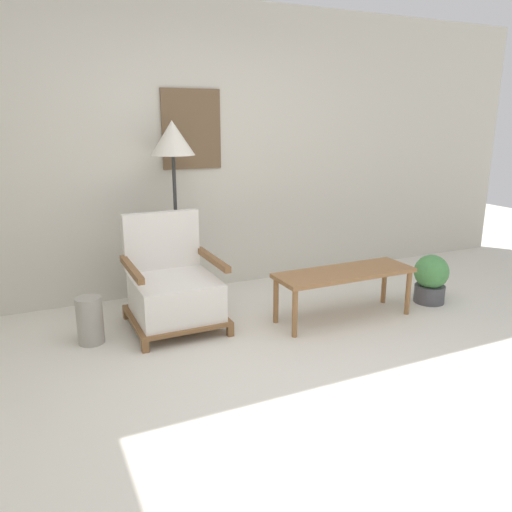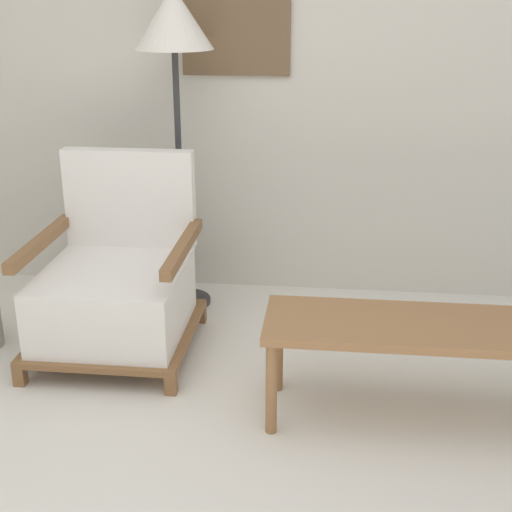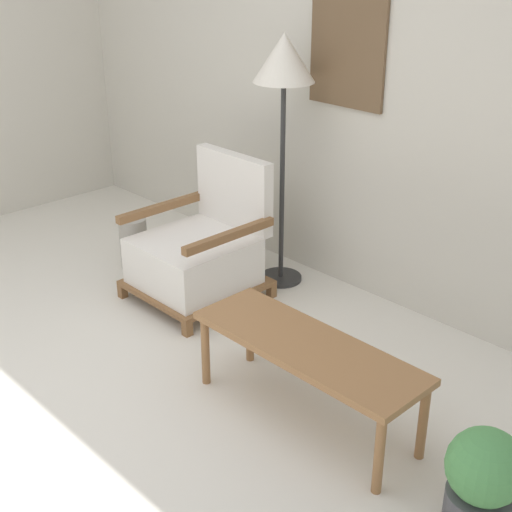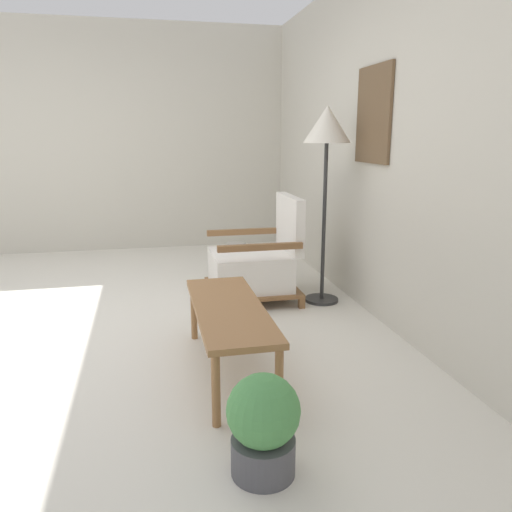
{
  "view_description": "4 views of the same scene",
  "coord_description": "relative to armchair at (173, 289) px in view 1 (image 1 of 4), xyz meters",
  "views": [
    {
      "loc": [
        -1.45,
        -2.28,
        1.63
      ],
      "look_at": [
        0.23,
        1.31,
        0.55
      ],
      "focal_mm": 35.0,
      "sensor_mm": 36.0,
      "label": 1
    },
    {
      "loc": [
        0.54,
        -1.51,
        1.62
      ],
      "look_at": [
        0.23,
        1.31,
        0.55
      ],
      "focal_mm": 50.0,
      "sensor_mm": 36.0,
      "label": 2
    },
    {
      "loc": [
        2.8,
        -1.15,
        2.18
      ],
      "look_at": [
        0.23,
        1.31,
        0.55
      ],
      "focal_mm": 50.0,
      "sensor_mm": 36.0,
      "label": 3
    },
    {
      "loc": [
        3.66,
        0.56,
        1.41
      ],
      "look_at": [
        0.23,
        1.31,
        0.55
      ],
      "focal_mm": 35.0,
      "sensor_mm": 36.0,
      "label": 4
    }
  ],
  "objects": [
    {
      "name": "ground_plane",
      "position": [
        0.44,
        -1.45,
        -0.31
      ],
      "size": [
        14.0,
        14.0,
        0.0
      ],
      "primitive_type": "plane",
      "color": "silver"
    },
    {
      "name": "potted_plant",
      "position": [
        2.29,
        -0.47,
        -0.08
      ],
      "size": [
        0.31,
        0.31,
        0.45
      ],
      "color": "#4C4C51",
      "rests_on": "ground_plane"
    },
    {
      "name": "wall_back",
      "position": [
        0.44,
        0.86,
        1.04
      ],
      "size": [
        8.0,
        0.09,
        2.7
      ],
      "color": "beige",
      "rests_on": "ground_plane"
    },
    {
      "name": "vase",
      "position": [
        -0.67,
        -0.05,
        -0.13
      ],
      "size": [
        0.19,
        0.19,
        0.36
      ],
      "primitive_type": "cylinder",
      "color": "#9E998E",
      "rests_on": "ground_plane"
    },
    {
      "name": "floor_lamp",
      "position": [
        0.2,
        0.54,
        1.09
      ],
      "size": [
        0.38,
        0.38,
        1.63
      ],
      "color": "#2D2D2D",
      "rests_on": "ground_plane"
    },
    {
      "name": "coffee_table",
      "position": [
        1.34,
        -0.46,
        0.06
      ],
      "size": [
        1.2,
        0.4,
        0.42
      ],
      "color": "olive",
      "rests_on": "ground_plane"
    },
    {
      "name": "armchair",
      "position": [
        0.0,
        0.0,
        0.0
      ],
      "size": [
        0.72,
        0.75,
        0.9
      ],
      "color": "brown",
      "rests_on": "ground_plane"
    }
  ]
}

